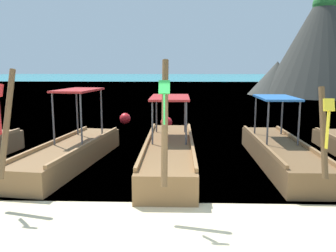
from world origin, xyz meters
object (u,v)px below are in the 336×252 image
Objects in this scene: mooring_buoy_near at (166,123)px; mooring_buoy_far at (125,119)px; longtail_boat_red_ribbon at (71,152)px; longtail_boat_yellow_ribbon at (280,153)px; longtail_boat_green_ribbon at (169,152)px; karst_rock at (319,44)px.

mooring_buoy_near and mooring_buoy_far have the same top height.
longtail_boat_red_ribbon is at bearing -112.06° from mooring_buoy_near.
longtail_boat_yellow_ribbon reaches higher than mooring_buoy_near.
mooring_buoy_near is 2.36m from mooring_buoy_far.
longtail_boat_green_ribbon reaches higher than longtail_boat_red_ribbon.
karst_rock is (13.18, 24.93, 4.43)m from longtail_boat_green_ribbon.
karst_rock is (10.04, 24.85, 4.44)m from longtail_boat_yellow_ribbon.
longtail_boat_yellow_ribbon is 8.99m from mooring_buoy_far.
longtail_boat_yellow_ribbon is at bearing -59.73° from mooring_buoy_near.
mooring_buoy_near is at bearing -29.72° from mooring_buoy_far.
longtail_boat_yellow_ribbon is at bearing -112.00° from karst_rock.
longtail_boat_red_ribbon is at bearing -93.40° from mooring_buoy_far.
longtail_boat_green_ribbon is 7.57m from mooring_buoy_far.
longtail_boat_red_ribbon is 5.95m from longtail_boat_yellow_ribbon.
longtail_boat_green_ribbon is 1.15× the size of longtail_boat_yellow_ribbon.
longtail_boat_yellow_ribbon is (5.94, 0.18, -0.00)m from longtail_boat_red_ribbon.
mooring_buoy_far is at bearing 108.22° from longtail_boat_green_ribbon.
karst_rock is at bearing 57.44° from longtail_boat_red_ribbon.
longtail_boat_green_ribbon reaches higher than mooring_buoy_near.
longtail_boat_red_ribbon is at bearing -178.04° from longtail_boat_green_ribbon.
mooring_buoy_far is at bearing -131.22° from karst_rock.
longtail_boat_yellow_ribbon is 11.24× the size of mooring_buoy_near.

